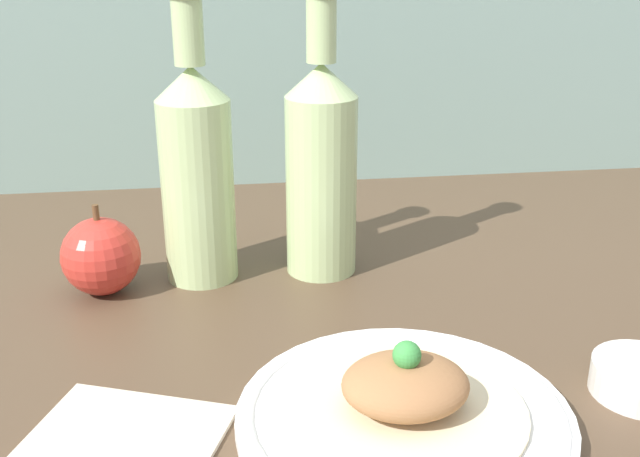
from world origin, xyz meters
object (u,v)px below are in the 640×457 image
object	(u,v)px
cider_bottle_left	(197,168)
apple	(101,256)
plate	(404,417)
plated_food	(405,391)
cider_bottle_right	(321,163)

from	to	relation	value
cider_bottle_left	apple	distance (cm)	13.75
plate	cider_bottle_left	bearing A→B (deg)	117.53
plated_food	cider_bottle_right	bearing A→B (deg)	94.41
cider_bottle_left	cider_bottle_right	world-z (taller)	same
plate	apple	world-z (taller)	apple
plate	apple	distance (cm)	38.24
apple	cider_bottle_left	bearing A→B (deg)	14.51
plate	cider_bottle_right	distance (cm)	32.58
plated_food	apple	bearing A→B (deg)	133.60
cider_bottle_left	apple	size ratio (longest dim) A/B	3.17
plate	cider_bottle_left	xyz separation A→B (cm)	(-15.80, 30.31, 11.72)
cider_bottle_right	plate	bearing A→B (deg)	-85.59
cider_bottle_right	apple	size ratio (longest dim) A/B	3.17
plated_food	cider_bottle_right	xyz separation A→B (cm)	(-2.34, 30.31, 9.42)
cider_bottle_left	plated_food	bearing A→B (deg)	-62.47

